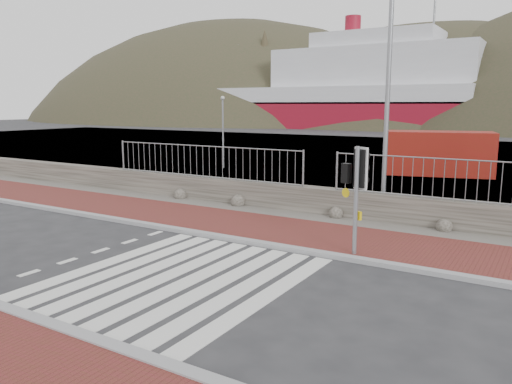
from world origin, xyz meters
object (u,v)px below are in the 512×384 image
Objects in this scene: traffic_signal_far at (356,178)px; streetlight at (394,64)px; shipping_container at (438,153)px; ferry at (335,94)px.

streetlight is (-0.61, 4.80, 2.96)m from traffic_signal_far.
ferry is at bearing 103.95° from shipping_container.
streetlight reaches higher than shipping_container.
traffic_signal_far is at bearing -67.10° from ferry.
ferry is 70.15m from traffic_signal_far.
ferry is 18.70× the size of traffic_signal_far.
ferry is 55.12m from shipping_container.
traffic_signal_far is at bearing -100.71° from streetlight.
traffic_signal_far is 5.67m from streetlight.
streetlight is at bearing -65.96° from ferry.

